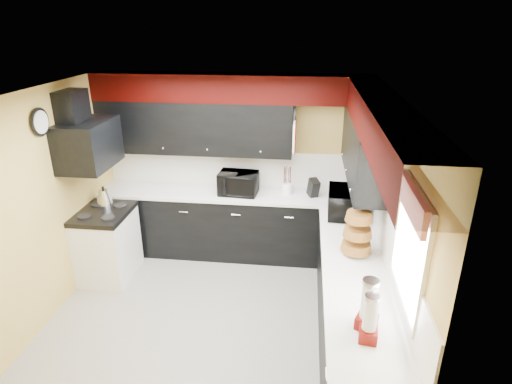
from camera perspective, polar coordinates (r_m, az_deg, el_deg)
ground at (r=5.04m, az=-6.03°, el=-16.59°), size 3.60×3.60×0.00m
wall_back at (r=6.01m, az=-2.83°, el=3.77°), size 3.60×0.06×2.50m
wall_right at (r=4.34m, az=17.19°, el=-4.81°), size 0.06×3.60×2.50m
wall_left at (r=5.08m, az=-26.88°, el=-2.29°), size 0.06×3.60×2.50m
ceiling at (r=3.99m, az=-7.50°, el=12.65°), size 3.60×3.60×0.06m
cab_back at (r=6.04m, az=-3.15°, el=-4.35°), size 3.60×0.60×0.90m
cab_right at (r=4.47m, az=12.71°, el=-15.64°), size 0.60×3.00×0.90m
counter_back at (r=5.84m, az=-3.25°, el=-0.23°), size 3.62×0.64×0.04m
counter_right at (r=4.20m, az=13.25°, el=-10.56°), size 0.64×3.02×0.04m
splash_back at (r=6.02m, az=-2.83°, el=3.20°), size 3.60×0.02×0.50m
splash_right at (r=4.37m, az=16.97°, el=-5.51°), size 0.02×3.60×0.50m
upper_back at (r=5.79m, az=-8.16°, el=8.54°), size 2.60×0.35×0.70m
upper_right at (r=4.95m, az=14.25°, el=5.70°), size 0.35×1.80×0.70m
soffit_back at (r=5.58m, az=-3.35°, el=13.70°), size 3.60×0.36×0.35m
soffit_right at (r=3.78m, az=16.77°, el=8.67°), size 0.36×3.24×0.35m
stove at (r=5.86m, az=-19.16°, el=-6.78°), size 0.60×0.75×0.86m
cooktop at (r=5.66m, az=-19.74°, el=-2.70°), size 0.62×0.77×0.06m
hood at (r=5.39m, az=-21.44°, el=5.95°), size 0.50×0.78×0.55m
hood_duct at (r=5.36m, az=-23.32°, el=10.25°), size 0.24×0.40×0.40m
window at (r=3.43m, az=19.92°, el=-7.13°), size 0.03×0.86×0.96m
valance at (r=3.24m, az=19.89°, el=-0.93°), size 0.04×0.88×0.20m
pan_top at (r=5.49m, az=5.19°, el=10.05°), size 0.03×0.22×0.40m
pan_mid at (r=5.42m, az=5.06°, el=7.18°), size 0.03×0.28×0.46m
pan_low at (r=5.68m, az=5.14°, el=7.57°), size 0.03×0.24×0.42m
cut_board at (r=5.29m, az=5.13°, el=7.36°), size 0.03×0.26×0.35m
baskets at (r=4.37m, az=13.37°, el=-5.21°), size 0.27×0.27×0.50m
clock at (r=5.00m, az=-26.87°, el=8.31°), size 0.03×0.30×0.30m
deco_plate at (r=3.67m, az=19.37°, el=6.74°), size 0.03×0.24×0.24m
toaster_oven at (r=5.74m, az=-2.39°, el=1.18°), size 0.54×0.46×0.30m
microwave at (r=5.24m, az=11.74°, el=-1.35°), size 0.41×0.58×0.31m
utensil_crock at (r=5.77m, az=4.16°, el=0.47°), size 0.16×0.16×0.16m
knife_block at (r=5.70m, az=7.66°, el=0.53°), size 0.16×0.19×0.24m
kettle at (r=5.84m, az=-19.60°, el=-0.59°), size 0.23×0.23×0.19m
dispenser_a at (r=3.44m, az=14.74°, el=-14.43°), size 0.20×0.20×0.40m
dispenser_b at (r=3.34m, az=14.93°, el=-16.20°), size 0.15×0.15×0.36m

